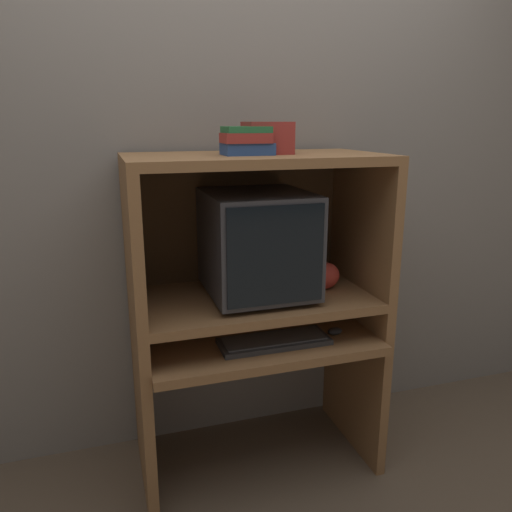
# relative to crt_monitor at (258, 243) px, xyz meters

# --- Properties ---
(ground_plane) EXTENTS (12.00, 12.00, 0.00)m
(ground_plane) POSITION_rel_crt_monitor_xyz_m (-0.01, -0.27, -1.00)
(ground_plane) COLOR brown
(wall_back) EXTENTS (6.00, 0.06, 2.60)m
(wall_back) POSITION_rel_crt_monitor_xyz_m (-0.01, 0.33, 0.30)
(wall_back) COLOR gray
(wall_back) RESTS_ON ground_plane
(desk_base) EXTENTS (1.00, 0.59, 0.62)m
(desk_base) POSITION_rel_crt_monitor_xyz_m (-0.01, -0.04, -0.60)
(desk_base) COLOR brown
(desk_base) RESTS_ON ground_plane
(desk_monitor_shelf) EXTENTS (1.00, 0.54, 0.16)m
(desk_monitor_shelf) POSITION_rel_crt_monitor_xyz_m (-0.01, 0.00, -0.25)
(desk_monitor_shelf) COLOR brown
(desk_monitor_shelf) RESTS_ON desk_base
(hutch_upper) EXTENTS (1.00, 0.54, 0.57)m
(hutch_upper) POSITION_rel_crt_monitor_xyz_m (-0.01, 0.04, 0.16)
(hutch_upper) COLOR brown
(hutch_upper) RESTS_ON desk_monitor_shelf
(crt_monitor) EXTENTS (0.40, 0.45, 0.42)m
(crt_monitor) POSITION_rel_crt_monitor_xyz_m (0.00, 0.00, 0.00)
(crt_monitor) COLOR #333338
(crt_monitor) RESTS_ON desk_monitor_shelf
(keyboard) EXTENTS (0.44, 0.17, 0.03)m
(keyboard) POSITION_rel_crt_monitor_xyz_m (0.02, -0.14, -0.37)
(keyboard) COLOR #2D2D30
(keyboard) RESTS_ON desk_base
(mouse) EXTENTS (0.06, 0.04, 0.03)m
(mouse) POSITION_rel_crt_monitor_xyz_m (0.29, -0.13, -0.36)
(mouse) COLOR #28282B
(mouse) RESTS_ON desk_base
(snack_bag) EXTENTS (0.14, 0.11, 0.12)m
(snack_bag) POSITION_rel_crt_monitor_xyz_m (0.29, -0.01, -0.16)
(snack_bag) COLOR #BC382D
(snack_bag) RESTS_ON desk_monitor_shelf
(book_stack) EXTENTS (0.19, 0.14, 0.10)m
(book_stack) POSITION_rel_crt_monitor_xyz_m (-0.06, -0.04, 0.40)
(book_stack) COLOR navy
(book_stack) RESTS_ON hutch_upper
(storage_box) EXTENTS (0.17, 0.15, 0.12)m
(storage_box) POSITION_rel_crt_monitor_xyz_m (0.04, -0.00, 0.41)
(storage_box) COLOR maroon
(storage_box) RESTS_ON hutch_upper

